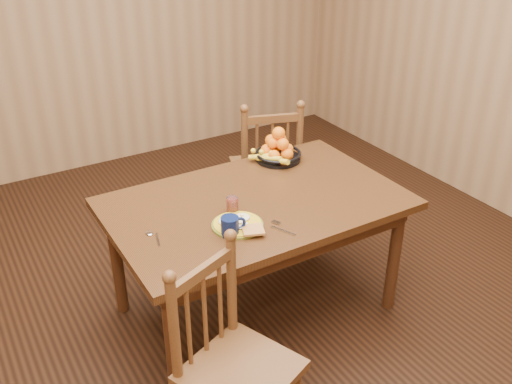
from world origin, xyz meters
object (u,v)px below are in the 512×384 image
breakfast_plate (238,224)px  fruit_bowl (277,150)px  chair_near (233,364)px  coffee_mug (231,226)px  chair_far (267,169)px  dining_table (256,213)px

breakfast_plate → fruit_bowl: 0.82m
chair_near → breakfast_plate: bearing=36.5°
chair_near → coffee_mug: 0.67m
chair_near → fruit_bowl: (0.94, 1.13, 0.34)m
chair_far → breakfast_plate: (-0.75, -0.94, 0.27)m
breakfast_plate → chair_near: bearing=-121.6°
dining_table → breakfast_plate: bearing=-138.9°
dining_table → coffee_mug: 0.40m
dining_table → coffee_mug: coffee_mug is taller
dining_table → chair_near: (-0.57, -0.75, -0.19)m
dining_table → coffee_mug: bearing=-140.3°
chair_near → fruit_bowl: chair_near is taller
chair_near → breakfast_plate: 0.72m
chair_far → chair_near: 1.86m
chair_near → dining_table: bearing=31.3°
coffee_mug → fruit_bowl: fruit_bowl is taller
dining_table → chair_far: (0.54, 0.75, -0.17)m
dining_table → fruit_bowl: bearing=44.7°
breakfast_plate → fruit_bowl: size_ratio=0.93×
dining_table → chair_far: 0.94m
dining_table → fruit_bowl: 0.55m
chair_far → chair_near: chair_far is taller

